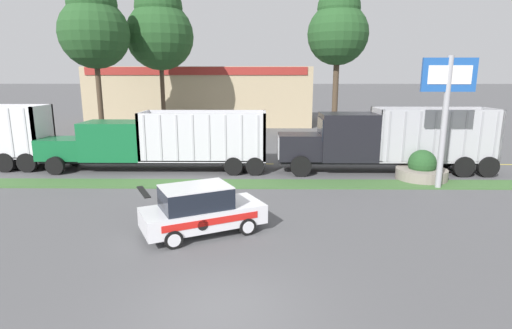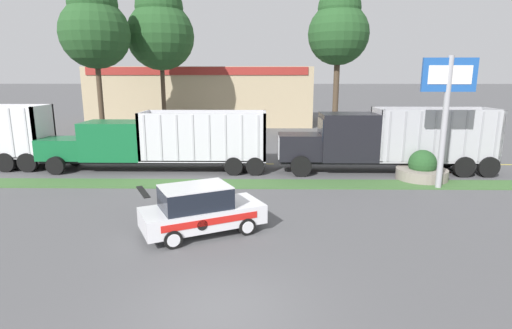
{
  "view_description": "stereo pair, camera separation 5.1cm",
  "coord_description": "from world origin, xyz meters",
  "px_view_note": "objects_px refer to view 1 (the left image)",
  "views": [
    {
      "loc": [
        0.91,
        -8.32,
        5.3
      ],
      "look_at": [
        0.69,
        10.28,
        1.2
      ],
      "focal_mm": 28.0,
      "sensor_mm": 36.0,
      "label": 1
    },
    {
      "loc": [
        0.96,
        -8.32,
        5.3
      ],
      "look_at": [
        0.69,
        10.28,
        1.2
      ],
      "focal_mm": 28.0,
      "sensor_mm": 36.0,
      "label": 2
    }
  ],
  "objects_px": {
    "dump_truck_mid": "(366,142)",
    "dump_truck_trail": "(136,144)",
    "stone_planter": "(422,170)",
    "store_sign_post": "(447,97)",
    "rally_car": "(201,209)"
  },
  "relations": [
    {
      "from": "dump_truck_mid",
      "to": "dump_truck_trail",
      "type": "distance_m",
      "value": 13.09
    },
    {
      "from": "dump_truck_trail",
      "to": "stone_planter",
      "type": "xyz_separation_m",
      "value": [
        15.58,
        -2.09,
        -0.99
      ]
    },
    {
      "from": "dump_truck_trail",
      "to": "store_sign_post",
      "type": "relative_size",
      "value": 2.08
    },
    {
      "from": "dump_truck_trail",
      "to": "stone_planter",
      "type": "relative_size",
      "value": 5.01
    },
    {
      "from": "dump_truck_mid",
      "to": "stone_planter",
      "type": "distance_m",
      "value": 3.29
    },
    {
      "from": "store_sign_post",
      "to": "stone_planter",
      "type": "relative_size",
      "value": 2.41
    },
    {
      "from": "dump_truck_mid",
      "to": "rally_car",
      "type": "bearing_deg",
      "value": -130.95
    },
    {
      "from": "dump_truck_mid",
      "to": "stone_planter",
      "type": "xyz_separation_m",
      "value": [
        2.49,
        -1.78,
        -1.2
      ]
    },
    {
      "from": "rally_car",
      "to": "store_sign_post",
      "type": "bearing_deg",
      "value": 28.5
    },
    {
      "from": "dump_truck_mid",
      "to": "stone_planter",
      "type": "bearing_deg",
      "value": -35.54
    },
    {
      "from": "rally_car",
      "to": "dump_truck_trail",
      "type": "bearing_deg",
      "value": 118.11
    },
    {
      "from": "dump_truck_trail",
      "to": "stone_planter",
      "type": "bearing_deg",
      "value": -7.64
    },
    {
      "from": "dump_truck_mid",
      "to": "dump_truck_trail",
      "type": "bearing_deg",
      "value": 178.65
    },
    {
      "from": "rally_car",
      "to": "stone_planter",
      "type": "xyz_separation_m",
      "value": [
        10.49,
        7.44,
        -0.31
      ]
    },
    {
      "from": "dump_truck_mid",
      "to": "rally_car",
      "type": "distance_m",
      "value": 12.23
    }
  ]
}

